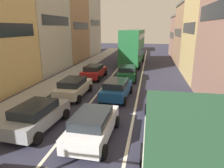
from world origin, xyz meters
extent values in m
cube|color=#989898|center=(-6.70, 20.00, 0.07)|extent=(2.60, 64.00, 0.14)
cube|color=silver|center=(-1.70, 20.00, 0.01)|extent=(0.16, 60.00, 0.01)
cube|color=silver|center=(1.70, 20.00, 0.01)|extent=(0.16, 60.00, 0.01)
cube|color=black|center=(-8.48, 13.20, 5.22)|extent=(0.02, 7.04, 1.10)
cube|color=#B2ADA3|center=(-12.00, 22.00, 5.63)|extent=(7.00, 8.70, 11.26)
cube|color=black|center=(-8.48, 22.00, 6.19)|extent=(0.02, 7.04, 1.10)
cube|color=#9E7556|center=(-12.00, 30.80, 5.13)|extent=(7.00, 8.70, 10.26)
cube|color=black|center=(-8.48, 30.80, 5.65)|extent=(0.02, 7.04, 1.10)
cube|color=#B2ADA3|center=(-12.00, 39.60, 5.70)|extent=(7.00, 8.70, 11.41)
cube|color=black|center=(-8.48, 39.60, 6.27)|extent=(0.02, 7.04, 1.10)
cube|color=#936B5B|center=(9.90, 39.60, 3.64)|extent=(7.00, 8.70, 7.27)
cube|color=black|center=(6.38, 39.60, 4.00)|extent=(0.02, 7.04, 1.10)
cube|color=#66605B|center=(9.90, 39.60, 7.42)|extent=(7.20, 8.70, 0.30)
cube|color=#9E7556|center=(9.90, 30.80, 4.27)|extent=(7.00, 8.70, 8.54)
cube|color=black|center=(6.38, 30.80, 4.69)|extent=(0.02, 7.04, 1.10)
cube|color=#66605B|center=(9.90, 30.80, 8.69)|extent=(7.20, 8.70, 0.30)
cube|color=tan|center=(9.90, 22.00, 4.88)|extent=(7.00, 8.70, 9.76)
cube|color=black|center=(6.38, 22.00, 5.37)|extent=(0.02, 7.04, 1.10)
cube|color=black|center=(6.39, 13.20, 6.45)|extent=(0.02, 7.04, 1.10)
cube|color=#B7B29E|center=(3.69, 5.61, 1.43)|extent=(2.41, 2.41, 1.90)
cube|color=black|center=(3.68, 6.82, 1.81)|extent=(2.02, 0.04, 0.70)
cylinder|color=black|center=(2.49, 5.69, 0.48)|extent=(0.30, 0.96, 0.96)
cylinder|color=black|center=(4.89, 5.70, 0.48)|extent=(0.30, 0.96, 0.96)
cube|color=silver|center=(-0.09, 7.35, 0.67)|extent=(1.91, 4.35, 0.70)
cube|color=#1E2328|center=(-0.09, 7.15, 1.23)|extent=(1.65, 2.45, 0.52)
cylinder|color=black|center=(-0.97, 8.84, 0.32)|extent=(0.24, 0.65, 0.64)
cylinder|color=black|center=(0.87, 8.79, 0.32)|extent=(0.24, 0.65, 0.64)
cylinder|color=black|center=(-1.05, 5.91, 0.32)|extent=(0.24, 0.65, 0.64)
cylinder|color=black|center=(0.79, 5.87, 0.32)|extent=(0.24, 0.65, 0.64)
cube|color=gray|center=(-3.40, 7.86, 0.67)|extent=(2.08, 4.41, 0.70)
cube|color=#1E2328|center=(-3.42, 7.66, 1.23)|extent=(1.74, 2.51, 0.52)
cylinder|color=black|center=(-4.22, 9.38, 0.32)|extent=(0.26, 0.65, 0.64)
cylinder|color=black|center=(-2.39, 9.26, 0.32)|extent=(0.26, 0.65, 0.64)
cylinder|color=black|center=(-4.42, 6.47, 0.32)|extent=(0.26, 0.65, 0.64)
cylinder|color=black|center=(-2.58, 6.34, 0.32)|extent=(0.26, 0.65, 0.64)
cube|color=#194C8C|center=(0.07, 13.67, 0.67)|extent=(2.07, 4.41, 0.70)
cube|color=#1E2328|center=(0.06, 13.47, 1.23)|extent=(1.74, 2.50, 0.52)
cylinder|color=black|center=(-0.75, 15.19, 0.32)|extent=(0.26, 0.65, 0.64)
cylinder|color=black|center=(1.08, 15.07, 0.32)|extent=(0.26, 0.65, 0.64)
cylinder|color=black|center=(-0.94, 12.27, 0.32)|extent=(0.26, 0.65, 0.64)
cylinder|color=black|center=(0.90, 12.15, 0.32)|extent=(0.26, 0.65, 0.64)
cube|color=beige|center=(-3.41, 13.43, 0.67)|extent=(1.84, 4.31, 0.70)
cube|color=#1E2328|center=(-3.42, 13.23, 1.23)|extent=(1.60, 2.42, 0.52)
cylinder|color=black|center=(-4.32, 14.90, 0.32)|extent=(0.23, 0.64, 0.64)
cylinder|color=black|center=(-2.48, 14.89, 0.32)|extent=(0.23, 0.64, 0.64)
cylinder|color=black|center=(-4.35, 11.98, 0.32)|extent=(0.23, 0.64, 0.64)
cylinder|color=black|center=(-2.51, 11.96, 0.32)|extent=(0.23, 0.64, 0.64)
cube|color=#19592D|center=(0.19, 19.74, 0.67)|extent=(2.09, 4.41, 0.70)
cube|color=#1E2328|center=(0.21, 19.54, 1.23)|extent=(1.74, 2.51, 0.52)
cylinder|color=black|center=(-0.82, 21.13, 0.32)|extent=(0.26, 0.65, 0.64)
cylinder|color=black|center=(1.01, 21.26, 0.32)|extent=(0.26, 0.65, 0.64)
cylinder|color=black|center=(-0.62, 18.22, 0.32)|extent=(0.26, 0.65, 0.64)
cylinder|color=black|center=(1.21, 18.34, 0.32)|extent=(0.26, 0.65, 0.64)
cube|color=#A51E1E|center=(-3.40, 19.57, 0.67)|extent=(1.93, 4.35, 0.70)
cube|color=#1E2328|center=(-3.40, 19.37, 1.23)|extent=(1.65, 2.45, 0.52)
cylinder|color=black|center=(-4.27, 21.06, 0.32)|extent=(0.24, 0.65, 0.64)
cylinder|color=black|center=(-2.44, 21.00, 0.32)|extent=(0.24, 0.65, 0.64)
cylinder|color=black|center=(-4.36, 18.13, 0.32)|extent=(0.24, 0.65, 0.64)
cylinder|color=black|center=(-2.52, 18.08, 0.32)|extent=(0.24, 0.65, 0.64)
cube|color=#759EB7|center=(3.49, 9.57, 0.67)|extent=(2.08, 4.41, 0.70)
cube|color=#1E2328|center=(3.50, 9.37, 1.23)|extent=(1.74, 2.51, 0.52)
cylinder|color=black|center=(2.48, 10.97, 0.32)|extent=(0.26, 0.65, 0.64)
cylinder|color=black|center=(4.31, 11.09, 0.32)|extent=(0.26, 0.65, 0.64)
cylinder|color=black|center=(2.67, 8.05, 0.32)|extent=(0.26, 0.65, 0.64)
cylinder|color=black|center=(4.50, 8.17, 0.32)|extent=(0.26, 0.65, 0.64)
cube|color=#1E6033|center=(0.04, 28.69, 1.70)|extent=(2.87, 10.58, 2.40)
cube|color=black|center=(0.04, 28.69, 2.06)|extent=(2.87, 9.95, 0.70)
cube|color=#1E6033|center=(0.04, 28.69, 3.98)|extent=(2.87, 10.58, 2.16)
cube|color=black|center=(0.04, 28.69, 4.22)|extent=(2.87, 9.95, 0.64)
cylinder|color=black|center=(-1.08, 32.51, 0.50)|extent=(0.33, 1.01, 1.00)
cylinder|color=black|center=(1.42, 32.42, 0.50)|extent=(0.33, 1.01, 1.00)
cylinder|color=black|center=(-1.32, 25.59, 0.50)|extent=(0.33, 1.01, 1.00)
cylinder|color=black|center=(1.17, 25.50, 0.50)|extent=(0.33, 1.01, 1.00)
camera|label=1|loc=(2.52, -1.53, 5.46)|focal=32.62mm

